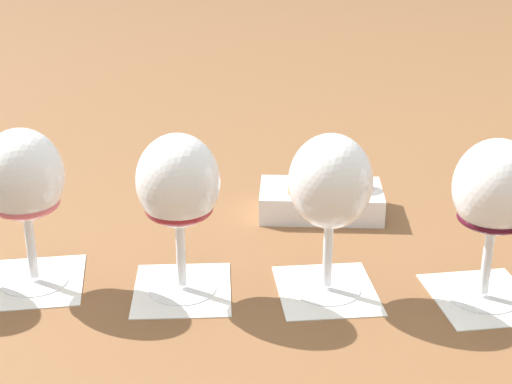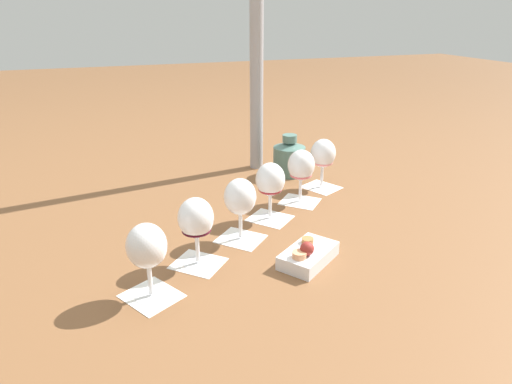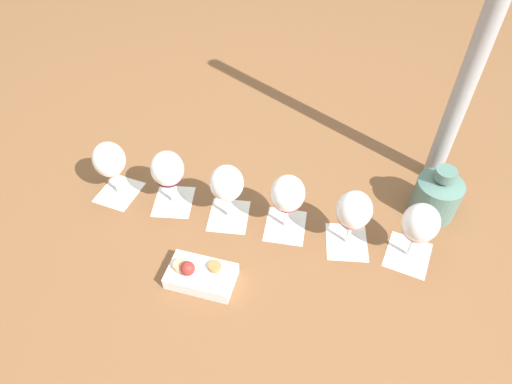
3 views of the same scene
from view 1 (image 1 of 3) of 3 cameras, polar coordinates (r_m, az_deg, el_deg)
name	(u,v)px [view 1 (image 1 of 3)]	position (r m, az deg, el deg)	size (l,w,h in m)	color
ground_plane	(254,291)	(0.82, -0.16, -7.20)	(8.00, 8.00, 0.00)	brown
tasting_card_1	(35,282)	(0.86, -15.77, -6.29)	(0.15, 0.15, 0.00)	white
tasting_card_2	(182,289)	(0.82, -5.38, -7.05)	(0.15, 0.15, 0.00)	white
tasting_card_3	(326,290)	(0.82, 5.14, -7.09)	(0.15, 0.15, 0.00)	white
tasting_card_4	(483,297)	(0.83, 16.15, -7.37)	(0.15, 0.15, 0.00)	white
wine_glass_1	(23,183)	(0.82, -16.56, 0.66)	(0.08, 0.08, 0.17)	white
wine_glass_2	(178,189)	(0.77, -5.67, 0.22)	(0.08, 0.08, 0.17)	white
wine_glass_3	(330,189)	(0.77, 5.42, 0.19)	(0.08, 0.08, 0.17)	white
wine_glass_4	(495,195)	(0.79, 17.00, -0.22)	(0.08, 0.08, 0.17)	white
snack_dish	(323,198)	(0.99, 4.90, -0.44)	(0.18, 0.16, 0.07)	silver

